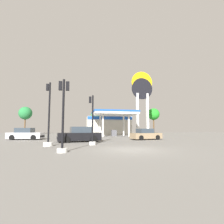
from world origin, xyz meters
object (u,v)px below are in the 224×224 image
(traffic_signal_2, at_px, (48,128))
(car_0, at_px, (26,134))
(tree_1, at_px, (97,115))
(tree_0, at_px, (25,113))
(car_2, at_px, (146,135))
(car_1, at_px, (79,135))
(traffic_signal_1, at_px, (63,120))
(traffic_signal_0, at_px, (92,127))
(station_pole_sign, at_px, (142,94))
(tree_2, at_px, (153,114))

(traffic_signal_2, bearing_deg, car_0, 114.94)
(tree_1, bearing_deg, traffic_signal_2, -104.94)
(car_0, xyz_separation_m, tree_0, (-5.64, 19.80, 4.26))
(tree_0, bearing_deg, car_2, -47.88)
(car_0, xyz_separation_m, traffic_signal_2, (4.10, -8.82, 0.83))
(car_1, relative_size, traffic_signal_1, 1.05)
(car_0, distance_m, traffic_signal_2, 9.76)
(car_1, bearing_deg, tree_0, 116.50)
(traffic_signal_0, height_order, traffic_signal_2, traffic_signal_2)
(station_pole_sign, height_order, tree_0, station_pole_sign)
(car_2, relative_size, traffic_signal_0, 0.94)
(traffic_signal_2, height_order, tree_2, tree_2)
(traffic_signal_2, distance_m, tree_2, 35.50)
(traffic_signal_2, bearing_deg, tree_0, 108.79)
(station_pole_sign, relative_size, traffic_signal_0, 3.03)
(tree_2, bearing_deg, tree_1, -175.80)
(car_0, bearing_deg, tree_1, 57.58)
(car_1, relative_size, traffic_signal_2, 0.89)
(station_pole_sign, relative_size, traffic_signal_1, 2.95)
(traffic_signal_0, distance_m, tree_2, 33.06)
(station_pole_sign, height_order, traffic_signal_2, station_pole_sign)
(traffic_signal_0, xyz_separation_m, tree_1, (3.42, 25.99, 2.97))
(tree_2, bearing_deg, traffic_signal_0, -124.44)
(car_2, height_order, traffic_signal_2, traffic_signal_2)
(car_1, xyz_separation_m, traffic_signal_1, (-1.11, -7.86, 1.25))
(station_pole_sign, height_order, tree_2, station_pole_sign)
(traffic_signal_1, distance_m, tree_2, 37.75)
(car_1, bearing_deg, traffic_signal_0, -73.70)
(car_1, height_order, car_2, car_1)
(tree_1, bearing_deg, tree_0, 172.29)
(car_0, distance_m, tree_2, 32.55)
(tree_1, bearing_deg, station_pole_sign, -42.57)
(car_0, distance_m, traffic_signal_1, 13.95)
(car_2, xyz_separation_m, traffic_signal_1, (-9.44, -9.71, 1.35))
(car_2, distance_m, tree_1, 21.28)
(car_2, height_order, traffic_signal_0, traffic_signal_0)
(traffic_signal_0, bearing_deg, traffic_signal_1, -116.77)
(car_1, distance_m, tree_2, 30.95)
(traffic_signal_1, bearing_deg, car_1, 81.98)
(car_0, height_order, traffic_signal_2, traffic_signal_2)
(car_0, distance_m, traffic_signal_0, 11.48)
(traffic_signal_2, xyz_separation_m, tree_1, (7.03, 26.36, 3.04))
(station_pole_sign, bearing_deg, traffic_signal_1, -122.12)
(traffic_signal_1, bearing_deg, tree_0, 108.99)
(car_1, xyz_separation_m, traffic_signal_2, (-2.56, -3.95, 0.77))
(car_1, xyz_separation_m, tree_0, (-12.30, 24.68, 4.21))
(car_0, distance_m, car_1, 8.26)
(station_pole_sign, xyz_separation_m, tree_1, (-8.51, 7.82, -4.06))
(car_2, relative_size, traffic_signal_1, 0.91)
(car_2, bearing_deg, tree_0, 132.12)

